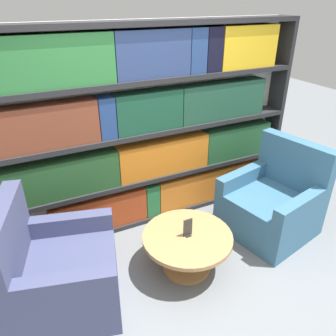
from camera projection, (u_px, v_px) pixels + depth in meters
name	position (u px, v px, depth m)	size (l,w,h in m)	color
ground_plane	(203.00, 288.00, 2.92)	(14.00, 14.00, 0.00)	slate
bookshelf	(150.00, 131.00, 3.44)	(3.51, 0.30, 2.12)	silver
armchair_left	(58.00, 273.00, 2.65)	(1.03, 1.03, 0.98)	#42476B
armchair_right	(272.00, 204.00, 3.53)	(1.00, 0.99, 0.98)	#386684
coffee_table	(187.00, 245.00, 3.01)	(0.82, 0.82, 0.39)	#AD7F4C
table_sign	(188.00, 229.00, 2.92)	(0.09, 0.06, 0.18)	black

